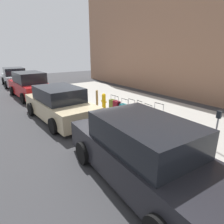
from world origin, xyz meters
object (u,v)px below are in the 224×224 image
Objects in this scene: suitcase_silver_5 at (131,112)px; parked_car_beige_1 at (60,104)px; suitcase_olive_8 at (113,105)px; parked_car_red_2 at (30,86)px; suitcase_navy_2 at (158,121)px; suitcase_red_4 at (139,114)px; suitcase_black_3 at (147,118)px; suitcase_teal_6 at (125,110)px; suitcase_maroon_0 at (178,132)px; fire_hydrant at (104,100)px; suitcase_maroon_7 at (117,107)px; parked_car_silver_3 at (15,77)px; parked_car_charcoal_0 at (143,153)px; parking_meter at (217,125)px; suitcase_olive_1 at (168,127)px; bollard_post at (97,98)px.

parked_car_beige_1 is (2.23, 2.42, 0.25)m from suitcase_silver_5.
parked_car_red_2 is (6.27, 2.48, 0.36)m from suitcase_olive_8.
suitcase_red_4 is at bearing 0.72° from suitcase_navy_2.
suitcase_teal_6 is at bearing -0.80° from suitcase_black_3.
suitcase_maroon_0 is 2.49m from suitcase_silver_5.
suitcase_maroon_0 is 1.00× the size of suitcase_olive_8.
fire_hydrant is (4.73, -0.04, 0.12)m from suitcase_maroon_0.
suitcase_maroon_0 is 0.87× the size of suitcase_red_4.
parked_car_silver_3 reaches higher than suitcase_maroon_7.
suitcase_red_4 is 3.70m from parked_car_charcoal_0.
parking_meter is 0.27× the size of parked_car_beige_1.
parked_car_charcoal_0 reaches higher than fire_hydrant.
suitcase_navy_2 reaches higher than suitcase_maroon_7.
suitcase_silver_5 is at bearing -169.88° from parked_car_silver_3.
suitcase_olive_1 is 1.69m from parking_meter.
suitcase_maroon_7 is at bearing -29.25° from parked_car_charcoal_0.
suitcase_maroon_7 is (1.50, 0.07, -0.04)m from suitcase_red_4.
parked_car_beige_1 is (3.20, 2.46, 0.26)m from suitcase_black_3.
parked_car_charcoal_0 is at bearing 143.14° from suitcase_silver_5.
suitcase_olive_1 is at bearing -63.27° from parked_car_charcoal_0.
suitcase_olive_8 reaches higher than fire_hydrant.
parked_car_charcoal_0 reaches higher than suitcase_maroon_7.
suitcase_olive_8 is 1.07× the size of fire_hydrant.
suitcase_silver_5 reaches higher than suitcase_olive_1.
suitcase_red_4 reaches higher than bollard_post.
suitcase_navy_2 is at bearing -55.11° from parked_car_charcoal_0.
suitcase_teal_6 reaches higher than suitcase_olive_1.
suitcase_teal_6 is at bearing -6.79° from suitcase_silver_5.
suitcase_navy_2 reaches higher than suitcase_teal_6.
suitcase_maroon_0 is at bearing 178.26° from suitcase_red_4.
suitcase_red_4 is at bearing -41.64° from parked_car_charcoal_0.
suitcase_olive_1 is (0.49, -0.05, -0.00)m from suitcase_maroon_0.
parked_car_beige_1 reaches higher than suitcase_navy_2.
bollard_post is at bearing 2.92° from suitcase_silver_5.
suitcase_navy_2 reaches higher than bollard_post.
suitcase_teal_6 is 0.19× the size of parked_car_silver_3.
bollard_post is 0.19× the size of parked_car_red_2.
bollard_post reaches higher than suitcase_olive_8.
suitcase_maroon_0 is at bearing -171.53° from parked_car_silver_3.
parking_meter is at bearing -166.67° from parked_car_red_2.
parked_car_charcoal_0 reaches higher than parked_car_silver_3.
suitcase_maroon_0 is 0.49m from suitcase_olive_1.
parking_meter reaches higher than suitcase_silver_5.
bollard_post is at bearing 3.41° from suitcase_maroon_7.
suitcase_silver_5 is 13.78m from parked_car_silver_3.
suitcase_silver_5 is at bearing 177.59° from suitcase_olive_8.
suitcase_red_4 is at bearing -176.22° from suitcase_silver_5.
suitcase_silver_5 is 0.19× the size of parked_car_charcoal_0.
suitcase_maroon_7 is 1.22m from fire_hydrant.
suitcase_maroon_0 reaches higher than fire_hydrant.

